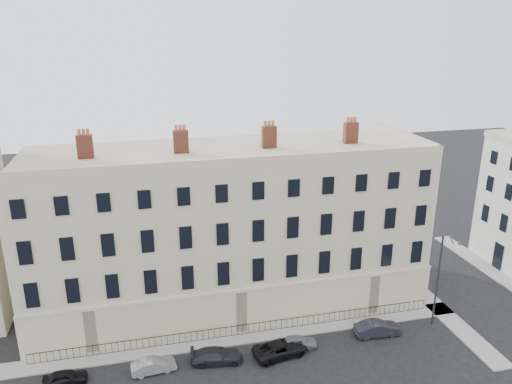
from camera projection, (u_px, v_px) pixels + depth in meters
The scene contains 13 objects.
ground at pixel (330, 363), 39.85m from camera, with size 160.00×160.00×0.00m, color black.
terrace at pixel (228, 227), 47.16m from camera, with size 36.22×12.22×17.00m.
pavement_terrace at pixel (198, 344), 42.21m from camera, with size 48.00×2.00×0.12m, color gray.
pavement_east_return at pixel (422, 294), 50.10m from camera, with size 2.00×24.00×0.12m, color gray.
pavement_adjacent at pixel (495, 273), 54.17m from camera, with size 2.00×20.00×0.12m, color gray.
railings at pixel (243, 330), 43.31m from camera, with size 35.00×0.04×0.96m.
car_a at pixel (65, 377), 37.45m from camera, with size 1.30×3.23×1.10m, color black.
car_b at pixel (154, 365), 38.74m from camera, with size 1.20×3.45×1.14m, color gray.
car_c at pixel (217, 356), 39.83m from camera, with size 1.70×4.18×1.21m, color #20222B.
car_d at pixel (280, 349), 40.64m from camera, with size 2.09×4.53×1.26m, color black.
car_e at pixel (297, 342), 41.64m from camera, with size 1.30×3.23×1.10m, color slate.
car_f at pixel (377, 328), 43.30m from camera, with size 1.40×4.02×1.33m, color #20212B.
streetlamp at pixel (439, 277), 43.48m from camera, with size 0.90×1.77×8.73m.
Camera 1 is at (-13.64, -31.07, 25.70)m, focal length 35.00 mm.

